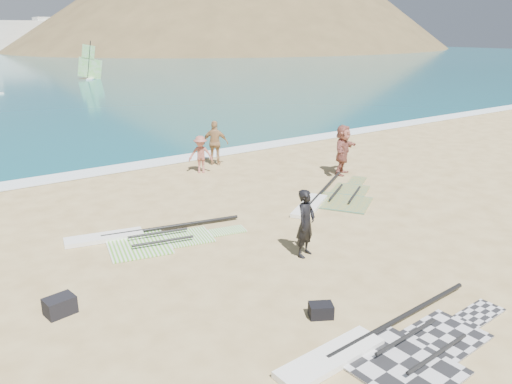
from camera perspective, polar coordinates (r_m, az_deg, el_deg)
ground at (r=11.52m, az=7.68°, el=-10.67°), size 300.00×300.00×0.00m
surf_line at (r=21.55m, az=-14.90°, el=2.62°), size 300.00×1.20×0.04m
headland_main at (r=165.38m, az=-1.20°, el=16.10°), size 143.00×143.00×45.00m
headland_minor at (r=194.58m, az=6.03°, el=16.30°), size 70.00×70.00×28.00m
rig_grey at (r=9.68m, az=14.87°, el=-16.92°), size 5.22×2.09×0.20m
rig_green at (r=14.12m, az=-12.83°, el=-5.17°), size 4.92×2.43×0.19m
rig_orange at (r=17.14m, az=8.55°, el=-0.73°), size 5.15×3.80×0.20m
gear_bag_near at (r=11.09m, az=-21.51°, el=-11.99°), size 0.64×0.51×0.37m
gear_bag_far at (r=10.36m, az=7.43°, el=-13.28°), size 0.57×0.52×0.28m
person_wetsuit at (r=12.61m, az=5.70°, el=-3.57°), size 0.75×0.63×1.76m
beachgoer_mid at (r=20.17m, az=-6.34°, el=4.30°), size 1.12×1.02×1.51m
beachgoer_back at (r=21.31m, az=-4.68°, el=5.61°), size 1.15×1.05×1.89m
beachgoer_right at (r=20.06m, az=9.89°, el=4.78°), size 1.90×1.41×1.99m
windsurfer_right at (r=62.86m, az=-18.45°, el=13.28°), size 2.66×2.46×4.40m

